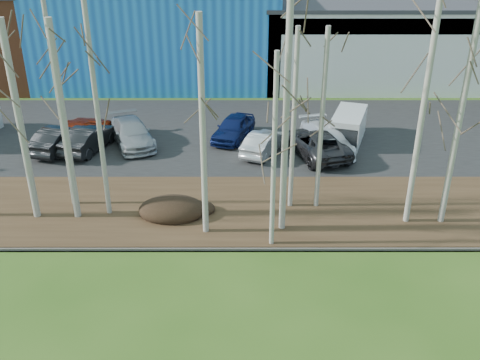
{
  "coord_description": "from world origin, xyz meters",
  "views": [
    {
      "loc": [
        0.81,
        -8.45,
        12.78
      ],
      "look_at": [
        0.82,
        12.75,
        2.5
      ],
      "focal_mm": 40.0,
      "sensor_mm": 36.0,
      "label": 1
    }
  ],
  "objects_px": {
    "van_white": "(348,128)",
    "car_4": "(233,128)",
    "car_9": "(80,131)",
    "car_0": "(61,139)",
    "car_7": "(326,138)",
    "car_5": "(264,143)",
    "car_2": "(80,131)",
    "car_1": "(60,138)",
    "car_8": "(89,138)",
    "car_3": "(132,133)",
    "car_6": "(316,143)"
  },
  "relations": [
    {
      "from": "van_white",
      "to": "car_4",
      "type": "bearing_deg",
      "value": -164.66
    },
    {
      "from": "car_9",
      "to": "car_0",
      "type": "bearing_deg",
      "value": 63.74
    },
    {
      "from": "car_7",
      "to": "car_5",
      "type": "bearing_deg",
      "value": 173.32
    },
    {
      "from": "car_2",
      "to": "van_white",
      "type": "bearing_deg",
      "value": -164.54
    },
    {
      "from": "car_0",
      "to": "car_1",
      "type": "relative_size",
      "value": 0.82
    },
    {
      "from": "car_4",
      "to": "car_0",
      "type": "bearing_deg",
      "value": -150.31
    },
    {
      "from": "car_2",
      "to": "car_8",
      "type": "bearing_deg",
      "value": 141.7
    },
    {
      "from": "car_0",
      "to": "car_5",
      "type": "height_order",
      "value": "car_5"
    },
    {
      "from": "car_1",
      "to": "van_white",
      "type": "height_order",
      "value": "van_white"
    },
    {
      "from": "car_0",
      "to": "car_4",
      "type": "xyz_separation_m",
      "value": [
        10.54,
        1.73,
        0.1
      ]
    },
    {
      "from": "car_3",
      "to": "car_4",
      "type": "xyz_separation_m",
      "value": [
        6.35,
        0.93,
        -0.01
      ]
    },
    {
      "from": "car_6",
      "to": "car_9",
      "type": "height_order",
      "value": "car_6"
    },
    {
      "from": "car_0",
      "to": "car_8",
      "type": "relative_size",
      "value": 0.82
    },
    {
      "from": "car_6",
      "to": "car_2",
      "type": "bearing_deg",
      "value": -24.64
    },
    {
      "from": "car_8",
      "to": "car_3",
      "type": "bearing_deg",
      "value": -143.89
    },
    {
      "from": "car_0",
      "to": "car_5",
      "type": "relative_size",
      "value": 0.91
    },
    {
      "from": "car_7",
      "to": "car_1",
      "type": "bearing_deg",
      "value": 165.92
    },
    {
      "from": "car_9",
      "to": "car_1",
      "type": "bearing_deg",
      "value": 66.12
    },
    {
      "from": "car_5",
      "to": "car_2",
      "type": "bearing_deg",
      "value": 16.1
    },
    {
      "from": "car_7",
      "to": "van_white",
      "type": "relative_size",
      "value": 1.14
    },
    {
      "from": "car_5",
      "to": "car_9",
      "type": "height_order",
      "value": "car_9"
    },
    {
      "from": "car_9",
      "to": "van_white",
      "type": "bearing_deg",
      "value": -164.54
    },
    {
      "from": "car_8",
      "to": "van_white",
      "type": "bearing_deg",
      "value": -159.04
    },
    {
      "from": "car_1",
      "to": "car_8",
      "type": "height_order",
      "value": "same"
    },
    {
      "from": "car_1",
      "to": "car_6",
      "type": "xyz_separation_m",
      "value": [
        15.49,
        -0.78,
        0.0
      ]
    },
    {
      "from": "car_2",
      "to": "car_6",
      "type": "height_order",
      "value": "car_6"
    },
    {
      "from": "car_7",
      "to": "car_0",
      "type": "bearing_deg",
      "value": 165.58
    },
    {
      "from": "car_5",
      "to": "car_9",
      "type": "relative_size",
      "value": 0.76
    },
    {
      "from": "car_5",
      "to": "car_8",
      "type": "relative_size",
      "value": 0.89
    },
    {
      "from": "car_6",
      "to": "car_9",
      "type": "distance_m",
      "value": 14.69
    },
    {
      "from": "car_5",
      "to": "car_6",
      "type": "xyz_separation_m",
      "value": [
        3.11,
        -0.24,
        0.08
      ]
    },
    {
      "from": "car_5",
      "to": "car_7",
      "type": "distance_m",
      "value": 3.87
    },
    {
      "from": "car_1",
      "to": "car_8",
      "type": "distance_m",
      "value": 1.77
    },
    {
      "from": "car_2",
      "to": "van_white",
      "type": "height_order",
      "value": "van_white"
    },
    {
      "from": "car_2",
      "to": "car_9",
      "type": "distance_m",
      "value": 0.04
    },
    {
      "from": "car_2",
      "to": "car_9",
      "type": "bearing_deg",
      "value": -165.36
    },
    {
      "from": "car_4",
      "to": "van_white",
      "type": "relative_size",
      "value": 0.96
    },
    {
      "from": "car_4",
      "to": "car_3",
      "type": "bearing_deg",
      "value": -151.26
    },
    {
      "from": "car_2",
      "to": "car_5",
      "type": "xyz_separation_m",
      "value": [
        11.49,
        -1.69,
        -0.07
      ]
    },
    {
      "from": "car_6",
      "to": "car_9",
      "type": "xyz_separation_m",
      "value": [
        -14.57,
        1.94,
        -0.01
      ]
    },
    {
      "from": "car_4",
      "to": "car_8",
      "type": "relative_size",
      "value": 0.95
    },
    {
      "from": "car_0",
      "to": "car_6",
      "type": "distance_m",
      "value": 15.51
    },
    {
      "from": "car_9",
      "to": "van_white",
      "type": "relative_size",
      "value": 1.19
    },
    {
      "from": "car_2",
      "to": "van_white",
      "type": "distance_m",
      "value": 16.89
    },
    {
      "from": "car_3",
      "to": "car_6",
      "type": "distance_m",
      "value": 11.42
    },
    {
      "from": "car_6",
      "to": "car_1",
      "type": "bearing_deg",
      "value": -19.96
    },
    {
      "from": "car_3",
      "to": "car_8",
      "type": "relative_size",
      "value": 1.13
    },
    {
      "from": "car_7",
      "to": "car_4",
      "type": "bearing_deg",
      "value": 147.85
    },
    {
      "from": "car_0",
      "to": "car_6",
      "type": "relative_size",
      "value": 0.69
    },
    {
      "from": "car_3",
      "to": "car_9",
      "type": "relative_size",
      "value": 0.97
    }
  ]
}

